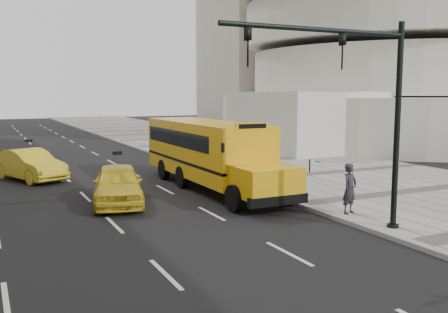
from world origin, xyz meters
name	(u,v)px	position (x,y,z in m)	size (l,w,h in m)	color
ground	(109,195)	(0.00, 0.00, 0.00)	(140.00, 140.00, 0.00)	black
sidewalk_museum	(334,173)	(12.00, 0.00, 0.07)	(12.00, 140.00, 0.15)	#999791
curb_museum	(234,182)	(6.00, 0.00, 0.07)	(0.30, 140.00, 0.15)	gray
school_bus	(207,149)	(4.50, -0.22, 1.76)	(2.96, 11.56, 3.19)	#E9A910
taxi_near	(118,184)	(-0.10, -1.97, 0.78)	(1.84, 4.57, 1.56)	yellow
taxi_far	(30,165)	(-2.68, 5.32, 0.76)	(1.62, 4.63, 1.53)	yellow
pedestrian	(350,189)	(6.57, -7.62, 1.03)	(0.64, 0.42, 1.75)	#28252C
traffic_signal	(362,100)	(5.19, -9.63, 4.09)	(6.18, 0.36, 6.40)	black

